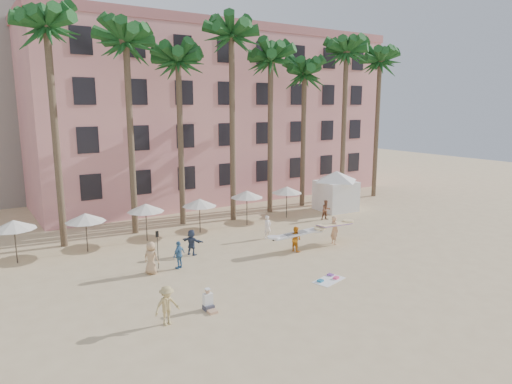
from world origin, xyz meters
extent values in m
plane|color=#D1B789|center=(0.00, 0.00, 0.00)|extent=(120.00, 120.00, 0.00)
cube|color=pink|center=(7.00, 26.00, 8.00)|extent=(35.00, 14.00, 16.00)
cylinder|color=brown|center=(-10.00, 14.50, 7.00)|extent=(0.44, 0.44, 14.00)
cylinder|color=brown|center=(-5.00, 15.00, 6.75)|extent=(0.44, 0.44, 13.50)
cylinder|color=brown|center=(-1.00, 15.50, 6.25)|extent=(0.44, 0.44, 12.50)
cylinder|color=brown|center=(3.00, 14.50, 7.25)|extent=(0.44, 0.44, 14.50)
cylinder|color=brown|center=(7.00, 15.00, 6.50)|extent=(0.44, 0.44, 13.00)
cylinder|color=brown|center=(11.00, 15.50, 6.00)|extent=(0.44, 0.44, 12.00)
cylinder|color=brown|center=(15.00, 14.50, 7.00)|extent=(0.44, 0.44, 14.00)
cylinder|color=brown|center=(20.00, 15.00, 6.75)|extent=(0.44, 0.44, 13.50)
cylinder|color=#332B23|center=(-13.00, 12.50, 1.25)|extent=(0.07, 0.07, 2.50)
cone|color=white|center=(-13.00, 12.50, 2.35)|extent=(2.50, 2.50, 0.55)
cylinder|color=#332B23|center=(-9.00, 12.40, 1.20)|extent=(0.07, 0.07, 2.40)
cone|color=white|center=(-9.00, 12.40, 2.25)|extent=(2.50, 2.50, 0.55)
cylinder|color=#332B23|center=(-5.00, 12.60, 1.25)|extent=(0.07, 0.07, 2.50)
cone|color=white|center=(-5.00, 12.60, 2.35)|extent=(2.50, 2.50, 0.55)
cylinder|color=#332B23|center=(-1.00, 12.50, 1.20)|extent=(0.07, 0.07, 2.40)
cone|color=white|center=(-1.00, 12.50, 2.25)|extent=(2.50, 2.50, 0.55)
cylinder|color=#332B23|center=(3.00, 12.40, 1.30)|extent=(0.07, 0.07, 2.60)
cone|color=white|center=(3.00, 12.40, 2.45)|extent=(2.50, 2.50, 0.55)
cylinder|color=#332B23|center=(7.00, 12.60, 1.25)|extent=(0.07, 0.07, 2.50)
cone|color=white|center=(7.00, 12.60, 2.35)|extent=(2.50, 2.50, 0.55)
cube|color=white|center=(12.31, 12.43, 1.30)|extent=(3.26, 3.26, 2.60)
cone|color=white|center=(12.31, 12.43, 3.05)|extent=(4.88, 4.88, 0.90)
cube|color=white|center=(0.60, 0.35, 0.01)|extent=(1.99, 1.42, 0.02)
cube|color=teal|center=(0.06, 0.42, 0.07)|extent=(0.35, 0.32, 0.10)
cube|color=#FF4681|center=(1.03, 0.26, 0.08)|extent=(0.33, 0.28, 0.12)
cube|color=#793E97|center=(1.10, 0.79, 0.06)|extent=(0.33, 0.36, 0.08)
imported|color=tan|center=(5.28, 5.01, 0.97)|extent=(0.57, 0.77, 1.94)
cube|color=#F8DA9B|center=(5.28, 5.01, 1.36)|extent=(2.99, 1.13, 0.35)
imported|color=orange|center=(2.17, 5.24, 0.81)|extent=(0.75, 0.89, 1.62)
cube|color=white|center=(2.17, 5.24, 1.14)|extent=(3.34, 1.10, 0.33)
imported|color=#33405A|center=(-3.71, 8.20, 0.81)|extent=(1.18, 1.54, 1.62)
imported|color=white|center=(2.25, 8.50, 0.83)|extent=(0.64, 0.46, 1.66)
imported|color=tan|center=(-6.96, 6.49, 0.92)|extent=(1.00, 1.07, 1.83)
imported|color=teal|center=(-5.33, 6.43, 0.81)|extent=(1.02, 0.80, 1.62)
imported|color=tan|center=(-8.55, 0.40, 0.87)|extent=(1.16, 0.73, 1.73)
imported|color=brown|center=(9.26, 10.26, 0.81)|extent=(0.89, 0.75, 1.63)
cylinder|color=black|center=(-6.36, 7.04, 1.05)|extent=(0.04, 0.04, 2.10)
cube|color=black|center=(-6.36, 7.04, 2.05)|extent=(0.18, 0.03, 0.35)
cube|color=#3F3F4C|center=(-6.43, 0.71, 0.12)|extent=(0.45, 0.42, 0.24)
cube|color=tan|center=(-6.43, 0.36, 0.06)|extent=(0.40, 0.45, 0.12)
cube|color=white|center=(-6.43, 0.76, 0.50)|extent=(0.44, 0.26, 0.54)
sphere|color=tan|center=(-6.43, 0.76, 0.89)|extent=(0.24, 0.24, 0.24)
camera|label=1|loc=(-15.29, -16.75, 9.23)|focal=32.00mm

